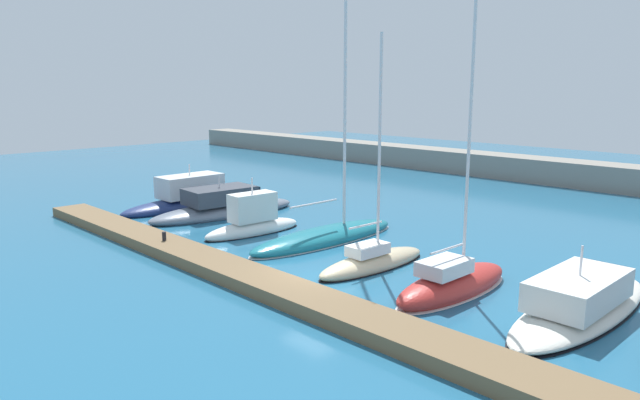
# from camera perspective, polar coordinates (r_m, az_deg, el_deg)

# --- Properties ---
(ground_plane) EXTENTS (120.00, 120.00, 0.00)m
(ground_plane) POSITION_cam_1_polar(r_m,az_deg,el_deg) (24.72, -0.15, -8.05)
(ground_plane) COLOR #236084
(dock_pier) EXTENTS (41.88, 2.02, 0.54)m
(dock_pier) POSITION_cam_1_polar(r_m,az_deg,el_deg) (23.29, -3.98, -8.60)
(dock_pier) COLOR brown
(dock_pier) RESTS_ON ground_plane
(breakwater_seawall) EXTENTS (108.00, 3.31, 2.03)m
(breakwater_seawall) POSITION_cam_1_polar(r_m,az_deg,el_deg) (51.63, 26.47, 1.98)
(breakwater_seawall) COLOR gray
(breakwater_seawall) RESTS_ON ground_plane
(motorboat_navy_nearest) EXTENTS (2.77, 9.97, 3.32)m
(motorboat_navy_nearest) POSITION_cam_1_polar(r_m,az_deg,el_deg) (40.72, -12.46, 0.16)
(motorboat_navy_nearest) COLOR navy
(motorboat_navy_nearest) RESTS_ON ground_plane
(motorboat_slate_second) EXTENTS (3.70, 10.38, 2.90)m
(motorboat_slate_second) POSITION_cam_1_polar(r_m,az_deg,el_deg) (37.82, -9.32, -0.70)
(motorboat_slate_second) COLOR slate
(motorboat_slate_second) RESTS_ON ground_plane
(motorboat_white_third) EXTENTS (2.06, 6.20, 3.45)m
(motorboat_white_third) POSITION_cam_1_polar(r_m,az_deg,el_deg) (32.91, -6.48, -2.18)
(motorboat_white_third) COLOR white
(motorboat_white_third) RESTS_ON ground_plane
(sailboat_teal_fourth) EXTENTS (2.52, 10.01, 18.47)m
(sailboat_teal_fourth) POSITION_cam_1_polar(r_m,az_deg,el_deg) (31.13, 0.55, -3.38)
(sailboat_teal_fourth) COLOR #19707F
(sailboat_teal_fourth) RESTS_ON ground_plane
(sailboat_sand_fifth) EXTENTS (1.96, 6.52, 10.60)m
(sailboat_sand_fifth) POSITION_cam_1_polar(r_m,az_deg,el_deg) (26.74, 5.12, -5.93)
(sailboat_sand_fifth) COLOR beige
(sailboat_sand_fifth) RESTS_ON ground_plane
(sailboat_red_sixth) EXTENTS (2.12, 6.74, 11.84)m
(sailboat_red_sixth) POSITION_cam_1_polar(r_m,az_deg,el_deg) (24.00, 12.73, -7.86)
(sailboat_red_sixth) COLOR #B72D28
(sailboat_red_sixth) RESTS_ON ground_plane
(motorboat_ivory_seventh) EXTENTS (2.82, 9.89, 2.85)m
(motorboat_ivory_seventh) POSITION_cam_1_polar(r_m,az_deg,el_deg) (23.25, 24.04, -9.10)
(motorboat_ivory_seventh) COLOR silver
(motorboat_ivory_seventh) RESTS_ON ground_plane
(dock_bollard) EXTENTS (0.20, 0.20, 0.44)m
(dock_bollard) POSITION_cam_1_polar(r_m,az_deg,el_deg) (30.17, -14.89, -3.41)
(dock_bollard) COLOR black
(dock_bollard) RESTS_ON dock_pier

